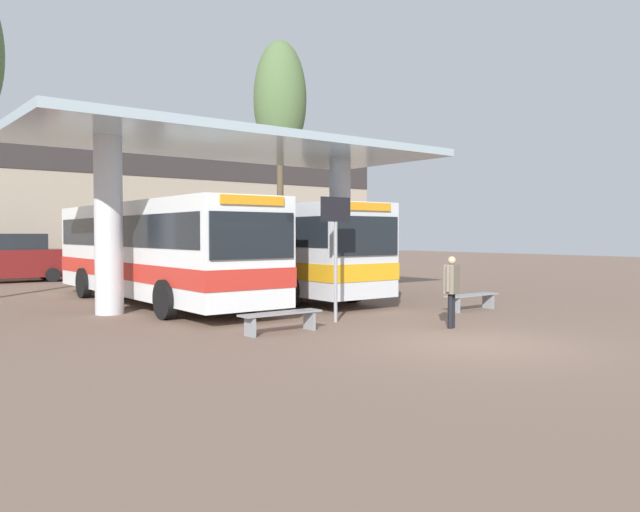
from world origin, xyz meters
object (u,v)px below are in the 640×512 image
object	(u,v)px
poplar_tree_behind_left	(280,101)
waiting_bench_near_pillar	(472,298)
info_sign_platform	(336,233)
parked_car_street	(16,259)
pedestrian_waiting	(452,284)
waiting_bench_mid_platform	(281,317)
transit_bus_left_bay	(156,248)
transit_bus_center_bay	(263,247)

from	to	relation	value
poplar_tree_behind_left	waiting_bench_near_pillar	bearing A→B (deg)	-98.79
info_sign_platform	parked_car_street	bearing A→B (deg)	99.63
pedestrian_waiting	parked_car_street	world-z (taller)	parked_car_street
waiting_bench_mid_platform	parked_car_street	distance (m)	19.40
transit_bus_left_bay	transit_bus_center_bay	bearing A→B (deg)	179.73
poplar_tree_behind_left	parked_car_street	size ratio (longest dim) A/B	2.45
waiting_bench_mid_platform	poplar_tree_behind_left	world-z (taller)	poplar_tree_behind_left
waiting_bench_mid_platform	poplar_tree_behind_left	bearing A→B (deg)	55.56
waiting_bench_near_pillar	waiting_bench_mid_platform	xyz separation A→B (m)	(-6.57, 0.00, 0.00)
transit_bus_left_bay	transit_bus_center_bay	world-z (taller)	transit_bus_left_bay
pedestrian_waiting	poplar_tree_behind_left	world-z (taller)	poplar_tree_behind_left
waiting_bench_mid_platform	poplar_tree_behind_left	xyz separation A→B (m)	(8.48, 12.36, 7.85)
transit_bus_center_bay	waiting_bench_near_pillar	bearing A→B (deg)	110.47
info_sign_platform	transit_bus_left_bay	bearing A→B (deg)	105.53
waiting_bench_mid_platform	pedestrian_waiting	world-z (taller)	pedestrian_waiting
transit_bus_left_bay	pedestrian_waiting	size ratio (longest dim) A/B	7.02
pedestrian_waiting	poplar_tree_behind_left	distance (m)	16.67
transit_bus_center_bay	parked_car_street	distance (m)	13.38
info_sign_platform	parked_car_street	size ratio (longest dim) A/B	0.69
waiting_bench_mid_platform	info_sign_platform	xyz separation A→B (m)	(2.03, 0.58, 1.83)
waiting_bench_near_pillar	pedestrian_waiting	size ratio (longest dim) A/B	1.15
pedestrian_waiting	parked_car_street	bearing A→B (deg)	81.66
pedestrian_waiting	poplar_tree_behind_left	xyz separation A→B (m)	(4.97, 14.20, 7.19)
transit_bus_center_bay	poplar_tree_behind_left	size ratio (longest dim) A/B	1.02
transit_bus_left_bay	waiting_bench_near_pillar	distance (m)	9.65
waiting_bench_mid_platform	pedestrian_waiting	bearing A→B (deg)	-27.62
waiting_bench_near_pillar	pedestrian_waiting	world-z (taller)	pedestrian_waiting
parked_car_street	pedestrian_waiting	bearing A→B (deg)	-73.80
info_sign_platform	pedestrian_waiting	world-z (taller)	info_sign_platform
waiting_bench_near_pillar	info_sign_platform	distance (m)	4.93
pedestrian_waiting	waiting_bench_mid_platform	bearing A→B (deg)	131.65
poplar_tree_behind_left	parked_car_street	distance (m)	13.88
parked_car_street	poplar_tree_behind_left	bearing A→B (deg)	-32.16
info_sign_platform	waiting_bench_near_pillar	bearing A→B (deg)	-7.24
transit_bus_center_bay	transit_bus_left_bay	bearing A→B (deg)	0.14
waiting_bench_near_pillar	pedestrian_waiting	xyz separation A→B (m)	(-3.06, -1.83, 0.66)
transit_bus_center_bay	waiting_bench_mid_platform	xyz separation A→B (m)	(-4.09, -7.06, -1.38)
info_sign_platform	poplar_tree_behind_left	world-z (taller)	poplar_tree_behind_left
transit_bus_left_bay	poplar_tree_behind_left	distance (m)	11.72
waiting_bench_near_pillar	transit_bus_center_bay	bearing A→B (deg)	109.32
info_sign_platform	transit_bus_center_bay	bearing A→B (deg)	72.37
info_sign_platform	parked_car_street	distance (m)	19.07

